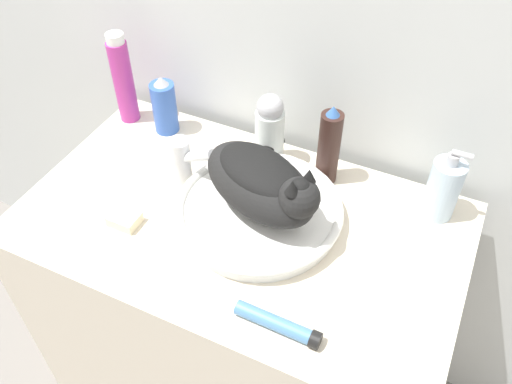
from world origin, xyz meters
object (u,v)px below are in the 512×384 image
at_px(faucet, 184,160).
at_px(cream_tube, 279,324).
at_px(hairspray_can_black, 329,147).
at_px(soap_bar, 125,219).
at_px(lotion_bottle_white, 270,130).
at_px(cat, 262,181).
at_px(shampoo_bottle_tall, 123,79).
at_px(spray_bottle_trigger, 164,106).
at_px(soap_pump_bottle, 443,189).

relative_size(faucet, cream_tube, 0.83).
relative_size(hairspray_can_black, soap_bar, 3.23).
distance_m(faucet, lotion_bottle_white, 0.21).
height_order(cat, cream_tube, cat).
xyz_separation_m(cat, faucet, (-0.21, 0.03, -0.05)).
distance_m(shampoo_bottle_tall, soap_bar, 0.39).
height_order(cat, soap_bar, cat).
bearing_deg(cat, spray_bottle_trigger, 173.82).
bearing_deg(shampoo_bottle_tall, hairspray_can_black, 0.00).
distance_m(spray_bottle_trigger, cream_tube, 0.64).
bearing_deg(soap_pump_bottle, spray_bottle_trigger, 180.00).
bearing_deg(spray_bottle_trigger, hairspray_can_black, 0.00).
height_order(lotion_bottle_white, shampoo_bottle_tall, shampoo_bottle_tall).
xyz_separation_m(cat, spray_bottle_trigger, (-0.35, 0.18, -0.05)).
bearing_deg(hairspray_can_black, cream_tube, -81.46).
height_order(hairspray_can_black, cream_tube, hairspray_can_black).
distance_m(cream_tube, soap_bar, 0.41).
xyz_separation_m(cat, hairspray_can_black, (0.08, 0.18, -0.02)).
xyz_separation_m(cat, lotion_bottle_white, (-0.07, 0.18, -0.02)).
relative_size(soap_pump_bottle, cream_tube, 1.08).
distance_m(spray_bottle_trigger, soap_bar, 0.34).
relative_size(lotion_bottle_white, cream_tube, 1.14).
relative_size(faucet, soap_bar, 2.16).
distance_m(cat, soap_bar, 0.31).
distance_m(faucet, shampoo_bottle_tall, 0.31).
bearing_deg(soap_bar, hairspray_can_black, 43.04).
bearing_deg(hairspray_can_black, soap_pump_bottle, -0.00).
bearing_deg(cat, soap_bar, -131.95).
distance_m(soap_pump_bottle, soap_bar, 0.68).
distance_m(shampoo_bottle_tall, soap_pump_bottle, 0.80).
xyz_separation_m(faucet, hairspray_can_black, (0.28, 0.15, 0.03)).
bearing_deg(faucet, hairspray_can_black, 37.17).
bearing_deg(cream_tube, soap_pump_bottle, 64.70).
xyz_separation_m(shampoo_bottle_tall, hairspray_can_black, (0.55, 0.00, -0.02)).
bearing_deg(lotion_bottle_white, soap_pump_bottle, -0.00).
xyz_separation_m(lotion_bottle_white, hairspray_can_black, (0.14, -0.00, 0.00)).
bearing_deg(soap_pump_bottle, hairspray_can_black, 180.00).
relative_size(hairspray_can_black, spray_bottle_trigger, 1.30).
xyz_separation_m(hairspray_can_black, spray_bottle_trigger, (-0.43, 0.00, -0.02)).
height_order(cream_tube, soap_bar, cream_tube).
bearing_deg(hairspray_can_black, soap_bar, -136.96).
height_order(cat, spray_bottle_trigger, cat).
relative_size(cat, soap_bar, 5.16).
distance_m(lotion_bottle_white, soap_bar, 0.38).
height_order(soap_pump_bottle, soap_bar, soap_pump_bottle).
relative_size(hairspray_can_black, soap_pump_bottle, 1.15).
bearing_deg(lotion_bottle_white, cat, -70.01).
relative_size(lotion_bottle_white, soap_bar, 2.97).
bearing_deg(shampoo_bottle_tall, faucet, -30.07).
bearing_deg(spray_bottle_trigger, soap_pump_bottle, -0.00).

